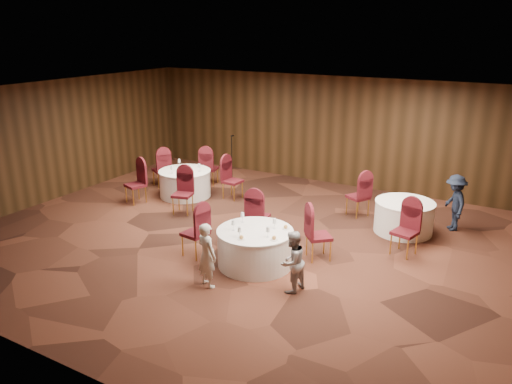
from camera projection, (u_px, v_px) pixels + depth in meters
The scene contains 15 objects.
ground at pixel (244, 239), 11.18m from camera, with size 12.00×12.00×0.00m, color black.
room_shell at pixel (243, 154), 10.56m from camera, with size 12.00×12.00×12.00m.
table_main at pixel (255, 247), 9.90m from camera, with size 1.52×1.52×0.74m.
table_left at pixel (185, 183), 13.94m from camera, with size 1.44×1.44×0.74m.
table_right at pixel (404, 217), 11.49m from camera, with size 1.35×1.35×0.74m.
chairs_main at pixel (257, 228), 10.52m from camera, with size 2.94×2.05×1.00m.
chairs_left at pixel (185, 179), 13.89m from camera, with size 3.08×2.97×1.00m.
chairs_right at pixel (379, 213), 11.39m from camera, with size 2.25×2.38×1.00m.
tabletop_main at pixel (258, 228), 9.62m from camera, with size 1.08×1.02×0.22m.
tabletop_left at pixel (184, 168), 13.81m from camera, with size 0.88×0.75×0.22m.
tabletop_right at pixel (413, 200), 11.03m from camera, with size 0.08×0.08×0.22m.
mic_stand at pixel (232, 169), 15.13m from camera, with size 0.24×0.24×1.47m.
woman_a at pixel (207, 255), 9.01m from camera, with size 0.45×0.30×1.23m, color silver.
woman_b at pixel (292, 262), 8.84m from camera, with size 0.56×0.44×1.15m, color #A2A2A6.
man_c at pixel (455, 203), 11.53m from camera, with size 0.86×0.49×1.33m, color black.
Camera 1 is at (5.31, -8.79, 4.55)m, focal length 35.00 mm.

